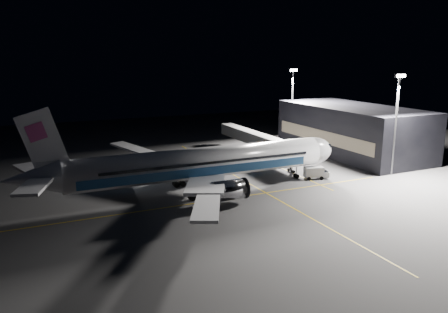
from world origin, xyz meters
The scene contains 14 objects.
ground centered at (0.00, 0.00, 0.00)m, with size 200.00×200.00×0.00m, color #4C4C4F.
guide_line_main centered at (10.00, 0.00, 0.01)m, with size 0.25×80.00×0.01m, color gold.
guide_line_cross centered at (0.00, -6.00, 0.01)m, with size 70.00×0.25×0.01m, color gold.
guide_line_side centered at (22.00, 10.00, 0.01)m, with size 0.25×40.00×0.01m, color gold.
airliner centered at (-1.08, 0.00, 5.16)m, with size 61.48×54.22×16.64m.
terminal centered at (45.98, 14.00, 6.00)m, with size 18.12×40.00×12.00m.
jet_bridge centered at (22.00, 18.06, 4.58)m, with size 3.60×34.40×6.30m.
floodlight_mast_north centered at (40.00, 31.99, 12.37)m, with size 2.40×0.68×20.70m.
floodlight_mast_south centered at (40.00, -6.01, 12.37)m, with size 2.40×0.67×20.70m.
service_truck centered at (23.73, -2.12, 1.33)m, with size 5.18×3.15×2.48m.
baggage_tug centered at (-10.85, 16.01, 0.83)m, with size 3.01×2.74×1.79m.
safety_cone_a centered at (6.00, 5.08, 0.31)m, with size 0.41×0.41×0.62m, color #FF670A.
safety_cone_b centered at (6.00, 4.89, 0.32)m, with size 0.43×0.43×0.65m, color #FF670A.
safety_cone_c centered at (0.91, 4.99, 0.26)m, with size 0.35×0.35×0.53m, color #FF670A.
Camera 1 is at (-28.16, -71.31, 24.18)m, focal length 35.00 mm.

